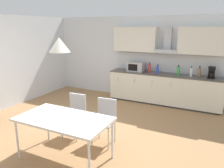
{
  "coord_description": "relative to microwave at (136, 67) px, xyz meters",
  "views": [
    {
      "loc": [
        2.44,
        -3.5,
        2.2
      ],
      "look_at": [
        0.39,
        0.64,
        1.0
      ],
      "focal_mm": 35.0,
      "sensor_mm": 36.0,
      "label": 1
    }
  ],
  "objects": [
    {
      "name": "ground_plane",
      "position": [
        -0.18,
        -2.69,
        -1.05
      ],
      "size": [
        8.23,
        8.96,
        0.02
      ],
      "primitive_type": "cube",
      "color": "#9E754C"
    },
    {
      "name": "wall_back",
      "position": [
        -0.18,
        0.34,
        0.22
      ],
      "size": [
        6.59,
        0.1,
        2.54
      ],
      "primitive_type": "cube",
      "color": "silver",
      "rests_on": "ground_plane"
    },
    {
      "name": "kitchen_counter",
      "position": [
        0.87,
        0.0,
        -0.59
      ],
      "size": [
        3.23,
        0.61,
        0.9
      ],
      "color": "#333333",
      "rests_on": "ground_plane"
    },
    {
      "name": "backsplash_tile",
      "position": [
        0.87,
        0.28,
        0.13
      ],
      "size": [
        3.21,
        0.02,
        0.54
      ],
      "primitive_type": "cube",
      "color": "silver",
      "rests_on": "kitchen_counter"
    },
    {
      "name": "upper_wall_cabinets",
      "position": [
        0.87,
        0.12,
        0.8
      ],
      "size": [
        3.21,
        0.4,
        0.72
      ],
      "color": "silver"
    },
    {
      "name": "microwave",
      "position": [
        0.0,
        0.0,
        0.0
      ],
      "size": [
        0.48,
        0.35,
        0.28
      ],
      "color": "#ADADB2",
      "rests_on": "kitchen_counter"
    },
    {
      "name": "coffee_maker",
      "position": [
        2.11,
        0.03,
        0.01
      ],
      "size": [
        0.18,
        0.19,
        0.3
      ],
      "color": "black",
      "rests_on": "kitchen_counter"
    },
    {
      "name": "bottle_white",
      "position": [
        1.6,
        -0.04,
        -0.02
      ],
      "size": [
        0.06,
        0.06,
        0.29
      ],
      "color": "white",
      "rests_on": "kitchen_counter"
    },
    {
      "name": "bottle_blue",
      "position": [
        0.67,
        -0.01,
        -0.03
      ],
      "size": [
        0.07,
        0.07,
        0.27
      ],
      "color": "blue",
      "rests_on": "kitchen_counter"
    },
    {
      "name": "bottle_red",
      "position": [
        0.42,
        0.01,
        -0.01
      ],
      "size": [
        0.07,
        0.07,
        0.3
      ],
      "color": "red",
      "rests_on": "kitchen_counter"
    },
    {
      "name": "bottle_brown",
      "position": [
        1.81,
        -0.0,
        -0.01
      ],
      "size": [
        0.08,
        0.08,
        0.31
      ],
      "color": "brown",
      "rests_on": "kitchen_counter"
    },
    {
      "name": "bottle_green",
      "position": [
        1.26,
        0.0,
        -0.01
      ],
      "size": [
        0.08,
        0.08,
        0.29
      ],
      "color": "green",
      "rests_on": "kitchen_counter"
    },
    {
      "name": "dining_table",
      "position": [
        0.06,
        -3.55,
        -0.34
      ],
      "size": [
        1.55,
        0.85,
        0.75
      ],
      "color": "silver",
      "rests_on": "ground_plane"
    },
    {
      "name": "chair_far_right",
      "position": [
        0.4,
        -2.74,
        -0.51
      ],
      "size": [
        0.43,
        0.43,
        0.87
      ],
      "color": "#B2B2B7",
      "rests_on": "ground_plane"
    },
    {
      "name": "chair_far_left",
      "position": [
        -0.29,
        -2.74,
        -0.51
      ],
      "size": [
        0.41,
        0.41,
        0.87
      ],
      "color": "#B2B2B7",
      "rests_on": "ground_plane"
    },
    {
      "name": "pendant_lamp",
      "position": [
        0.06,
        -3.55,
        0.9
      ],
      "size": [
        0.32,
        0.32,
        0.22
      ],
      "primitive_type": "cone",
      "color": "silver"
    }
  ]
}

